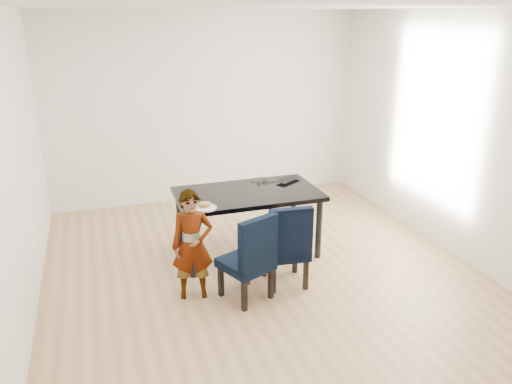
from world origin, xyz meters
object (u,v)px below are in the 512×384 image
object	(u,v)px
chair_right	(285,243)
child	(192,245)
chair_left	(246,256)
plate	(205,208)
laptop	(285,179)
dining_table	(248,223)

from	to	relation	value
chair_right	child	bearing A→B (deg)	-177.14
chair_left	chair_right	size ratio (longest dim) A/B	1.00
child	plate	world-z (taller)	child
child	laptop	bearing A→B (deg)	45.91
dining_table	plate	distance (m)	0.77
dining_table	child	size ratio (longest dim) A/B	1.46
dining_table	laptop	distance (m)	0.72
dining_table	chair_right	size ratio (longest dim) A/B	1.80
plate	dining_table	bearing A→B (deg)	31.75
plate	laptop	distance (m)	1.28
child	laptop	size ratio (longest dim) A/B	3.18
plate	laptop	size ratio (longest dim) A/B	0.69
child	plate	size ratio (longest dim) A/B	4.62
dining_table	chair_right	bearing A→B (deg)	-79.06
dining_table	chair_left	distance (m)	0.98
dining_table	plate	size ratio (longest dim) A/B	6.75
chair_left	child	size ratio (longest dim) A/B	0.81
dining_table	laptop	bearing A→B (deg)	25.24
chair_left	laptop	world-z (taller)	chair_left
chair_right	dining_table	bearing A→B (deg)	106.04
dining_table	chair_right	world-z (taller)	chair_right
chair_right	plate	world-z (taller)	chair_right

